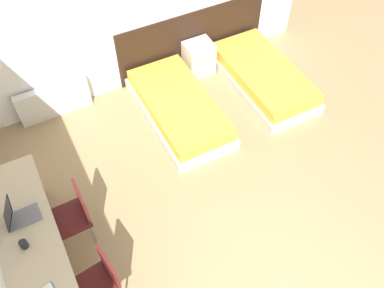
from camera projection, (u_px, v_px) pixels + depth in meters
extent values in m
cube|color=white|center=(125.00, 6.00, 5.74)|extent=(5.77, 0.05, 2.70)
cube|color=black|center=(192.00, 39.00, 6.68)|extent=(2.48, 0.03, 0.97)
cube|color=beige|center=(179.00, 112.00, 6.23)|extent=(0.94, 1.88, 0.18)
cube|color=gold|center=(179.00, 104.00, 6.10)|extent=(0.86, 1.80, 0.18)
cube|color=beige|center=(262.00, 81.00, 6.65)|extent=(0.94, 1.88, 0.18)
cube|color=gold|center=(264.00, 73.00, 6.51)|extent=(0.86, 1.80, 0.18)
cube|color=beige|center=(199.00, 58.00, 6.73)|extent=(0.43, 0.36, 0.54)
cube|color=silver|center=(54.00, 101.00, 6.14)|extent=(1.04, 0.12, 0.52)
cube|color=#C6B28E|center=(33.00, 255.00, 4.15)|extent=(0.60, 2.47, 0.04)
cube|color=#C6B28E|center=(16.00, 184.00, 5.12)|extent=(0.54, 0.04, 0.72)
cube|color=#511919|center=(69.00, 219.00, 4.76)|extent=(0.42, 0.42, 0.05)
cube|color=#511919|center=(82.00, 201.00, 4.65)|extent=(0.04, 0.37, 0.40)
cylinder|color=slate|center=(64.00, 247.00, 4.79)|extent=(0.02, 0.02, 0.39)
cylinder|color=slate|center=(54.00, 223.00, 4.98)|extent=(0.02, 0.02, 0.39)
cylinder|color=slate|center=(93.00, 234.00, 4.89)|extent=(0.02, 0.02, 0.39)
cylinder|color=slate|center=(83.00, 210.00, 5.09)|extent=(0.02, 0.02, 0.39)
cube|color=#511919|center=(95.00, 287.00, 4.28)|extent=(0.46, 0.46, 0.05)
cube|color=#511919|center=(109.00, 267.00, 4.17)|extent=(0.08, 0.37, 0.40)
cylinder|color=slate|center=(106.00, 272.00, 4.60)|extent=(0.02, 0.02, 0.39)
cube|color=slate|center=(23.00, 217.00, 4.38)|extent=(0.35, 0.23, 0.02)
cube|color=black|center=(8.00, 214.00, 4.22)|extent=(0.15, 0.22, 0.32)
cylinder|color=black|center=(24.00, 244.00, 4.15)|extent=(0.08, 0.08, 0.09)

